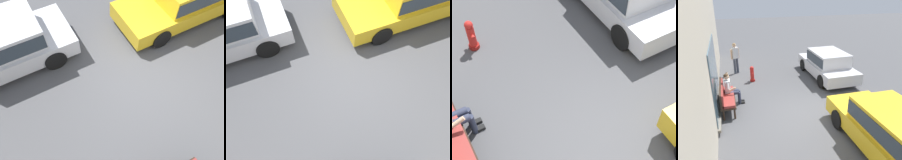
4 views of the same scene
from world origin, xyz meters
TOP-DOWN VIEW (x-y plane):
  - ground_plane at (0.00, 0.00)m, footprint 60.00×60.00m
  - fire_hydrant at (3.79, 1.54)m, footprint 0.38×0.26m

SIDE VIEW (x-z plane):
  - ground_plane at x=0.00m, z-range 0.00..0.00m
  - fire_hydrant at x=3.79m, z-range -0.01..0.80m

